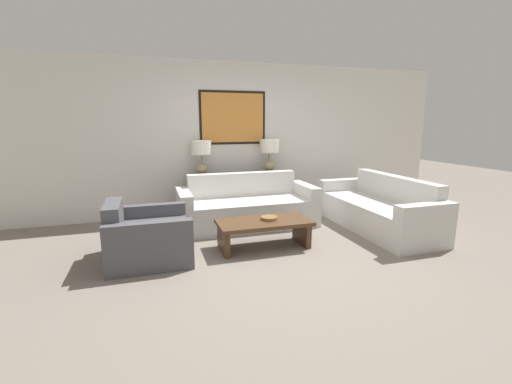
{
  "coord_description": "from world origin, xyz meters",
  "views": [
    {
      "loc": [
        -1.45,
        -3.58,
        1.63
      ],
      "look_at": [
        -0.02,
        0.97,
        0.65
      ],
      "focal_mm": 24.0,
      "sensor_mm": 36.0,
      "label": 1
    }
  ],
  "objects": [
    {
      "name": "table_lamp_right",
      "position": [
        0.6,
        2.17,
        1.13
      ],
      "size": [
        0.34,
        0.34,
        0.6
      ],
      "color": "tan",
      "rests_on": "console_table"
    },
    {
      "name": "console_table",
      "position": [
        0.0,
        2.17,
        0.36
      ],
      "size": [
        1.67,
        0.37,
        0.73
      ],
      "color": "black",
      "rests_on": "ground_plane"
    },
    {
      "name": "couch_by_back_wall",
      "position": [
        0.0,
        1.51,
        0.28
      ],
      "size": [
        2.15,
        0.86,
        0.81
      ],
      "color": "silver",
      "rests_on": "ground_plane"
    },
    {
      "name": "back_wall",
      "position": [
        0.0,
        2.44,
        1.33
      ],
      "size": [
        8.3,
        0.12,
        2.65
      ],
      "color": "silver",
      "rests_on": "ground_plane"
    },
    {
      "name": "coffee_table",
      "position": [
        -0.06,
        0.48,
        0.28
      ],
      "size": [
        1.22,
        0.59,
        0.37
      ],
      "color": "#4C331E",
      "rests_on": "ground_plane"
    },
    {
      "name": "armchair_near_back_wall",
      "position": [
        -1.53,
        0.54,
        0.26
      ],
      "size": [
        0.94,
        0.97,
        0.72
      ],
      "color": "#4C4C51",
      "rests_on": "ground_plane"
    },
    {
      "name": "decorative_bowl",
      "position": [
        0.02,
        0.5,
        0.39
      ],
      "size": [
        0.22,
        0.22,
        0.04
      ],
      "color": "olive",
      "rests_on": "coffee_table"
    },
    {
      "name": "couch_by_side",
      "position": [
        1.89,
        0.73,
        0.28
      ],
      "size": [
        0.86,
        2.15,
        0.81
      ],
      "color": "silver",
      "rests_on": "ground_plane"
    },
    {
      "name": "table_lamp_left",
      "position": [
        -0.6,
        2.17,
        1.13
      ],
      "size": [
        0.34,
        0.34,
        0.6
      ],
      "color": "tan",
      "rests_on": "console_table"
    },
    {
      "name": "ground_plane",
      "position": [
        0.0,
        0.0,
        0.0
      ],
      "size": [
        20.0,
        20.0,
        0.0
      ],
      "primitive_type": "plane",
      "color": "slate"
    }
  ]
}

